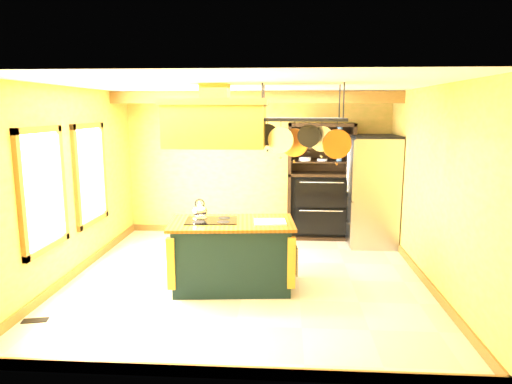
# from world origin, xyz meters

# --- Properties ---
(floor) EXTENTS (5.00, 5.00, 0.00)m
(floor) POSITION_xyz_m (0.00, 0.00, 0.00)
(floor) COLOR beige
(floor) RESTS_ON ground
(ceiling) EXTENTS (5.00, 5.00, 0.00)m
(ceiling) POSITION_xyz_m (0.00, 0.00, 2.70)
(ceiling) COLOR white
(ceiling) RESTS_ON wall_back
(wall_back) EXTENTS (5.00, 0.02, 2.70)m
(wall_back) POSITION_xyz_m (0.00, 2.50, 1.35)
(wall_back) COLOR #E3AB53
(wall_back) RESTS_ON floor
(wall_front) EXTENTS (5.00, 0.02, 2.70)m
(wall_front) POSITION_xyz_m (0.00, -2.50, 1.35)
(wall_front) COLOR #E3AB53
(wall_front) RESTS_ON floor
(wall_left) EXTENTS (0.02, 5.00, 2.70)m
(wall_left) POSITION_xyz_m (-2.50, 0.00, 1.35)
(wall_left) COLOR #E3AB53
(wall_left) RESTS_ON floor
(wall_right) EXTENTS (0.02, 5.00, 2.70)m
(wall_right) POSITION_xyz_m (2.50, 0.00, 1.35)
(wall_right) COLOR #E3AB53
(wall_right) RESTS_ON floor
(ceiling_beam) EXTENTS (5.00, 0.15, 0.20)m
(ceiling_beam) POSITION_xyz_m (0.00, 1.70, 2.59)
(ceiling_beam) COLOR olive
(ceiling_beam) RESTS_ON ceiling
(window_near) EXTENTS (0.06, 1.06, 1.56)m
(window_near) POSITION_xyz_m (-2.47, -0.80, 1.40)
(window_near) COLOR olive
(window_near) RESTS_ON wall_left
(window_far) EXTENTS (0.06, 1.06, 1.56)m
(window_far) POSITION_xyz_m (-2.47, 0.60, 1.40)
(window_far) COLOR olive
(window_far) RESTS_ON wall_left
(kitchen_island) EXTENTS (1.71, 1.06, 1.11)m
(kitchen_island) POSITION_xyz_m (-0.17, -0.35, 0.47)
(kitchen_island) COLOR black
(kitchen_island) RESTS_ON floor
(range_hood) EXTENTS (1.34, 0.76, 0.80)m
(range_hood) POSITION_xyz_m (-0.36, -0.35, 2.23)
(range_hood) COLOR #C07930
(range_hood) RESTS_ON ceiling
(pot_rack) EXTENTS (1.20, 0.54, 0.93)m
(pot_rack) POSITION_xyz_m (0.75, -0.35, 2.13)
(pot_rack) COLOR black
(pot_rack) RESTS_ON ceiling
(refrigerator) EXTENTS (0.82, 0.97, 1.91)m
(refrigerator) POSITION_xyz_m (2.07, 1.90, 0.93)
(refrigerator) COLOR #979BA0
(refrigerator) RESTS_ON floor
(hutch) EXTENTS (1.21, 0.55, 2.14)m
(hutch) POSITION_xyz_m (1.18, 2.27, 0.84)
(hutch) COLOR black
(hutch) RESTS_ON floor
(floor_register) EXTENTS (0.30, 0.18, 0.01)m
(floor_register) POSITION_xyz_m (-2.30, -1.51, 0.01)
(floor_register) COLOR black
(floor_register) RESTS_ON floor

